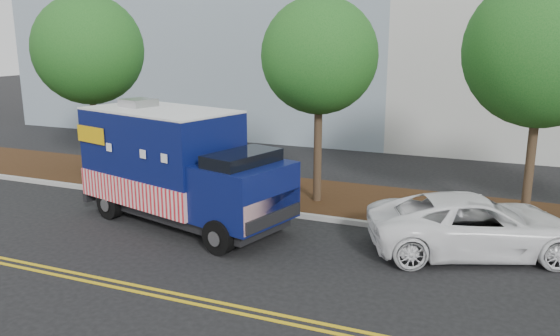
% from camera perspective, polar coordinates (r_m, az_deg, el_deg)
% --- Properties ---
extents(ground, '(120.00, 120.00, 0.00)m').
position_cam_1_polar(ground, '(16.31, -5.15, -5.92)').
color(ground, black).
rests_on(ground, ground).
extents(curb, '(120.00, 0.18, 0.15)m').
position_cam_1_polar(curb, '(17.47, -3.03, -4.30)').
color(curb, '#9E9E99').
rests_on(curb, ground).
extents(mulch_strip, '(120.00, 4.00, 0.15)m').
position_cam_1_polar(mulch_strip, '(19.31, -0.35, -2.55)').
color(mulch_strip, '#331B0E').
rests_on(mulch_strip, ground).
extents(centerline_near, '(120.00, 0.10, 0.01)m').
position_cam_1_polar(centerline_near, '(12.84, -14.57, -11.84)').
color(centerline_near, gold).
rests_on(centerline_near, ground).
extents(centerline_far, '(120.00, 0.10, 0.01)m').
position_cam_1_polar(centerline_far, '(12.66, -15.26, -12.26)').
color(centerline_far, gold).
rests_on(centerline_far, ground).
extents(tree_a, '(4.26, 4.26, 7.07)m').
position_cam_1_polar(tree_a, '(22.99, -19.36, 11.56)').
color(tree_a, '#38281C').
rests_on(tree_a, ground).
extents(tree_b, '(3.66, 3.66, 6.69)m').
position_cam_1_polar(tree_b, '(17.39, 4.13, 11.58)').
color(tree_b, '#38281C').
rests_on(tree_b, ground).
extents(tree_c, '(4.34, 4.34, 7.23)m').
position_cam_1_polar(tree_c, '(17.16, 25.73, 10.98)').
color(tree_c, '#38281C').
rests_on(tree_c, ground).
extents(sign_post, '(0.06, 0.06, 2.40)m').
position_cam_1_polar(sign_post, '(19.42, -12.87, 0.63)').
color(sign_post, '#473828').
rests_on(sign_post, ground).
extents(food_truck, '(7.19, 4.16, 3.58)m').
position_cam_1_polar(food_truck, '(16.43, -10.80, -0.08)').
color(food_truck, black).
rests_on(food_truck, ground).
extents(white_car, '(5.97, 4.34, 1.51)m').
position_cam_1_polar(white_car, '(14.84, 19.78, -5.61)').
color(white_car, white).
rests_on(white_car, ground).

